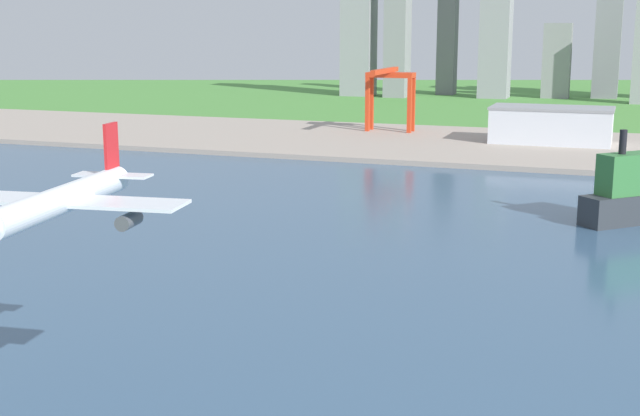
# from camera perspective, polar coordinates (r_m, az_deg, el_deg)

# --- Properties ---
(ground_plane) EXTENTS (2400.00, 2400.00, 0.00)m
(ground_plane) POSITION_cam_1_polar(r_m,az_deg,el_deg) (260.06, 8.22, -1.68)
(ground_plane) COLOR #4C8D3D
(water_bay) EXTENTS (840.00, 360.00, 0.15)m
(water_bay) POSITION_cam_1_polar(r_m,az_deg,el_deg) (203.62, 4.76, -5.40)
(water_bay) COLOR #385675
(water_bay) RESTS_ON ground
(industrial_pier) EXTENTS (840.00, 140.00, 2.50)m
(industrial_pier) POSITION_cam_1_polar(r_m,az_deg,el_deg) (444.76, 13.23, 3.92)
(industrial_pier) COLOR #A4978A
(industrial_pier) RESTS_ON ground
(airplane_landing) EXTENTS (35.22, 40.32, 13.08)m
(airplane_landing) POSITION_cam_1_polar(r_m,az_deg,el_deg) (128.09, -16.68, 0.46)
(airplane_landing) COLOR white
(port_crane_red) EXTENTS (26.67, 47.64, 35.62)m
(port_crane_red) POSITION_cam_1_polar(r_m,az_deg,el_deg) (487.52, 4.60, 8.12)
(port_crane_red) COLOR red
(port_crane_red) RESTS_ON industrial_pier
(warehouse_main) EXTENTS (60.29, 30.84, 18.32)m
(warehouse_main) POSITION_cam_1_polar(r_m,az_deg,el_deg) (455.03, 15.01, 5.33)
(warehouse_main) COLOR silver
(warehouse_main) RESTS_ON industrial_pier
(distant_skyline) EXTENTS (356.74, 75.59, 157.26)m
(distant_skyline) POSITION_cam_1_polar(r_m,az_deg,el_deg) (765.18, 13.91, 11.72)
(distant_skyline) COLOR #94939C
(distant_skyline) RESTS_ON ground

